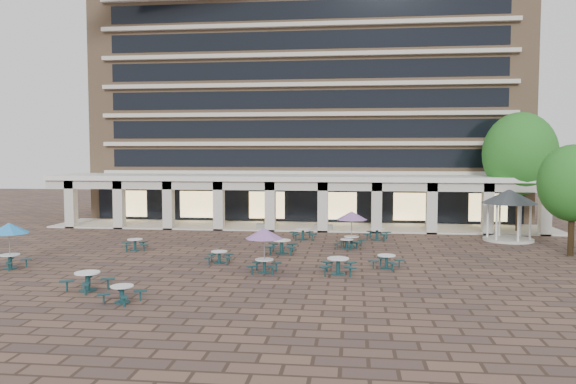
% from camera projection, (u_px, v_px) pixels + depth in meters
% --- Properties ---
extents(ground, '(120.00, 120.00, 0.00)m').
position_uv_depth(ground, '(275.00, 261.00, 32.63)').
color(ground, brown).
rests_on(ground, ground).
extents(apartment_building, '(40.00, 15.50, 25.20)m').
position_uv_depth(apartment_building, '(310.00, 91.00, 56.99)').
color(apartment_building, '#8F6F51').
rests_on(apartment_building, ground).
extents(retail_arcade, '(42.00, 6.60, 4.40)m').
position_uv_depth(retail_arcade, '(299.00, 192.00, 47.09)').
color(retail_arcade, white).
rests_on(retail_arcade, ground).
extents(picnic_table_0, '(2.35, 2.35, 0.86)m').
position_uv_depth(picnic_table_0, '(87.00, 280.00, 25.54)').
color(picnic_table_0, '#143B3C').
rests_on(picnic_table_0, ground).
extents(picnic_table_1, '(1.89, 1.89, 0.72)m').
position_uv_depth(picnic_table_1, '(122.00, 292.00, 23.52)').
color(picnic_table_1, '#143B3C').
rests_on(picnic_table_1, ground).
extents(picnic_table_2, '(1.93, 1.93, 0.86)m').
position_uv_depth(picnic_table_2, '(338.00, 264.00, 28.98)').
color(picnic_table_2, '#143B3C').
rests_on(picnic_table_2, ground).
extents(picnic_table_4, '(2.15, 2.15, 2.48)m').
position_uv_depth(picnic_table_4, '(9.00, 230.00, 30.33)').
color(picnic_table_4, '#143B3C').
rests_on(picnic_table_4, ground).
extents(picnic_table_5, '(1.93, 1.93, 0.86)m').
position_uv_depth(picnic_table_5, '(282.00, 245.00, 35.01)').
color(picnic_table_5, '#143B3C').
rests_on(picnic_table_5, ground).
extents(picnic_table_6, '(2.03, 2.03, 2.34)m').
position_uv_depth(picnic_table_6, '(264.00, 235.00, 29.24)').
color(picnic_table_6, '#143B3C').
rests_on(picnic_table_6, ground).
extents(picnic_table_7, '(2.02, 2.02, 0.74)m').
position_uv_depth(picnic_table_7, '(386.00, 260.00, 30.48)').
color(picnic_table_7, '#143B3C').
rests_on(picnic_table_7, ground).
extents(picnic_table_8, '(1.67, 1.67, 0.69)m').
position_uv_depth(picnic_table_8, '(219.00, 256.00, 31.96)').
color(picnic_table_8, '#143B3C').
rests_on(picnic_table_8, ground).
extents(picnic_table_9, '(2.07, 2.07, 0.81)m').
position_uv_depth(picnic_table_9, '(303.00, 233.00, 40.56)').
color(picnic_table_9, '#143B3C').
rests_on(picnic_table_9, ground).
extents(picnic_table_10, '(1.77, 1.77, 0.65)m').
position_uv_depth(picnic_table_10, '(347.00, 243.00, 36.67)').
color(picnic_table_10, '#143B3C').
rests_on(picnic_table_10, ground).
extents(picnic_table_11, '(2.07, 2.07, 2.39)m').
position_uv_depth(picnic_table_11, '(352.00, 217.00, 37.17)').
color(picnic_table_11, '#143B3C').
rests_on(picnic_table_11, ground).
extents(picnic_table_12, '(2.00, 2.00, 0.73)m').
position_uv_depth(picnic_table_12, '(135.00, 244.00, 36.13)').
color(picnic_table_12, '#143B3C').
rests_on(picnic_table_12, ground).
extents(picnic_table_13, '(2.10, 2.10, 0.82)m').
position_uv_depth(picnic_table_13, '(377.00, 233.00, 40.49)').
color(picnic_table_13, '#143B3C').
rests_on(picnic_table_13, ground).
extents(gazebo, '(3.92, 3.92, 3.65)m').
position_uv_depth(gazebo, '(509.00, 202.00, 39.93)').
color(gazebo, beige).
rests_on(gazebo, ground).
extents(tree_east_a, '(4.08, 4.08, 6.80)m').
position_uv_depth(tree_east_a, '(573.00, 183.00, 34.00)').
color(tree_east_a, '#382916').
rests_on(tree_east_a, ground).
extents(tree_east_c, '(5.68, 5.68, 9.46)m').
position_uv_depth(tree_east_c, '(520.00, 154.00, 43.90)').
color(tree_east_c, '#382916').
rests_on(tree_east_c, ground).
extents(planter_left, '(1.50, 0.60, 1.16)m').
position_uv_depth(planter_left, '(266.00, 225.00, 45.68)').
color(planter_left, gray).
rests_on(planter_left, ground).
extents(planter_right, '(1.50, 0.77, 1.21)m').
position_uv_depth(planter_right, '(323.00, 225.00, 45.13)').
color(planter_right, gray).
rests_on(planter_right, ground).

